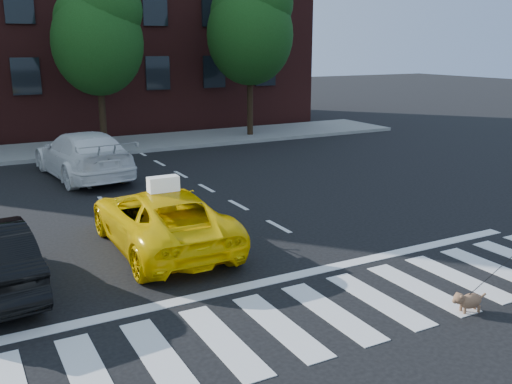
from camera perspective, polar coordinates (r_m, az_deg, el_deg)
ground at (r=9.82m, az=7.49°, el=-11.83°), size 120.00×120.00×0.00m
crosswalk at (r=9.82m, az=7.49°, el=-11.80°), size 13.00×2.40×0.01m
stop_line at (r=11.03m, az=2.57°, el=-8.63°), size 12.00×0.30×0.01m
sidewalk_far at (r=25.48m, az=-16.25°, el=4.32°), size 30.00×4.00×0.15m
building at (r=32.53m, az=-20.06°, el=16.62°), size 26.00×10.00×12.00m
tree_mid at (r=24.75m, az=-15.54°, el=15.21°), size 3.69×3.69×7.10m
tree_right at (r=27.27m, az=-0.55°, el=16.47°), size 4.00×4.00×7.70m
taxi at (r=12.61m, az=-9.42°, el=-2.64°), size 2.24×4.78×1.32m
white_suv at (r=19.93m, az=-16.92°, el=3.60°), size 2.66×5.53×1.55m
dog at (r=10.28m, az=20.44°, el=-10.14°), size 0.62×0.35×0.36m
taxi_sign at (r=12.21m, az=-9.26°, el=0.80°), size 0.65×0.29×0.32m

